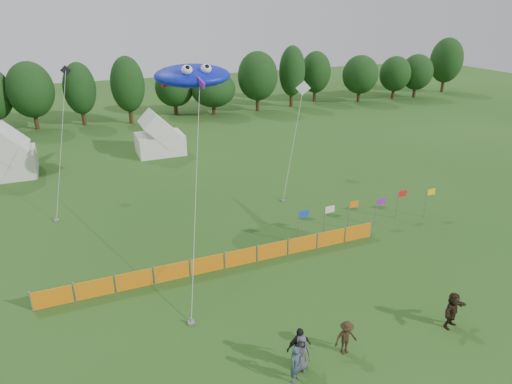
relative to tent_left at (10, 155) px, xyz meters
name	(u,v)px	position (x,y,z in m)	size (l,w,h in m)	color
ground	(309,351)	(13.33, -29.19, -1.81)	(160.00, 160.00, 0.00)	#234C16
treeline	(148,87)	(14.94, 15.74, 2.38)	(104.57, 8.78, 8.36)	#382314
tent_left	(10,155)	(0.00, 0.00, 0.00)	(4.06, 4.06, 3.58)	silver
tent_right	(160,137)	(13.18, 1.22, -0.18)	(4.57, 3.66, 3.23)	white
barrier_fence	(224,261)	(12.10, -21.45, -1.31)	(19.90, 0.06, 1.00)	orange
flag_row	(365,208)	(22.46, -20.18, -0.43)	(10.73, 0.63, 2.17)	gray
spectator_a	(296,365)	(12.02, -30.44, -0.99)	(0.60, 0.39, 1.64)	#324454
spectator_c	(346,338)	(14.71, -29.86, -1.00)	(1.04, 0.60, 1.61)	black
spectator_d	(299,348)	(12.49, -29.75, -0.86)	(1.11, 0.46, 1.90)	black
spectator_e	(301,353)	(12.49, -29.94, -0.97)	(0.82, 0.53, 1.67)	#434347
spectator_f	(452,310)	(20.20, -30.26, -0.90)	(1.69, 0.54, 1.82)	black
stingray_kite	(191,75)	(13.38, -11.58, 7.58)	(7.42, 20.52, 10.35)	#0F20DF
small_kite_white	(299,114)	(23.16, -9.00, 3.49)	(5.94, 7.27, 7.74)	white
small_kite_dark	(62,128)	(4.61, -6.52, 3.51)	(2.76, 8.24, 9.50)	black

